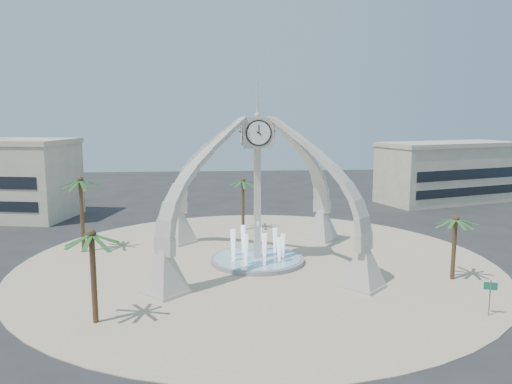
{
  "coord_description": "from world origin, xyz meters",
  "views": [
    {
      "loc": [
        -3.52,
        -41.01,
        12.51
      ],
      "look_at": [
        0.05,
        2.0,
        5.78
      ],
      "focal_mm": 35.0,
      "sensor_mm": 36.0,
      "label": 1
    }
  ],
  "objects": [
    {
      "name": "plaza",
      "position": [
        0.0,
        0.0,
        0.03
      ],
      "size": [
        40.0,
        40.0,
        0.06
      ],
      "primitive_type": "cylinder",
      "color": "#C6B793",
      "rests_on": "ground"
    },
    {
      "name": "ground",
      "position": [
        0.0,
        0.0,
        0.0
      ],
      "size": [
        140.0,
        140.0,
        0.0
      ],
      "primitive_type": "plane",
      "color": "#282828",
      "rests_on": "ground"
    },
    {
      "name": "building_ne",
      "position": [
        30.0,
        28.0,
        4.31
      ],
      "size": [
        21.87,
        14.17,
        8.6
      ],
      "rotation": [
        0.0,
        0.0,
        0.31
      ],
      "color": "beige",
      "rests_on": "ground"
    },
    {
      "name": "fountain",
      "position": [
        0.0,
        0.0,
        0.29
      ],
      "size": [
        8.0,
        8.0,
        3.62
      ],
      "color": "#9B9B9D",
      "rests_on": "ground"
    },
    {
      "name": "palm_south",
      "position": [
        -10.83,
        -11.69,
        5.45
      ],
      "size": [
        4.11,
        4.11,
        6.23
      ],
      "rotation": [
        0.0,
        0.0,
        -0.12
      ],
      "color": "brown",
      "rests_on": "ground"
    },
    {
      "name": "palm_west",
      "position": [
        -15.62,
        4.56,
        6.57
      ],
      "size": [
        4.92,
        4.92,
        7.41
      ],
      "rotation": [
        0.0,
        0.0,
        0.37
      ],
      "color": "brown",
      "rests_on": "ground"
    },
    {
      "name": "palm_north",
      "position": [
        -0.52,
        12.1,
        5.37
      ],
      "size": [
        3.83,
        3.83,
        6.1
      ],
      "rotation": [
        0.0,
        0.0,
        -0.13
      ],
      "color": "brown",
      "rests_on": "ground"
    },
    {
      "name": "street_sign",
      "position": [
        13.47,
        -12.65,
        1.68
      ],
      "size": [
        0.82,
        0.31,
        2.35
      ],
      "rotation": [
        0.0,
        0.0,
        -0.35
      ],
      "color": "slate",
      "rests_on": "ground"
    },
    {
      "name": "palm_east",
      "position": [
        14.48,
        -5.71,
        4.69
      ],
      "size": [
        4.24,
        4.24,
        5.38
      ],
      "rotation": [
        0.0,
        0.0,
        -0.32
      ],
      "color": "brown",
      "rests_on": "ground"
    },
    {
      "name": "clock_tower",
      "position": [
        -0.0,
        -0.0,
        6.49
      ],
      "size": [
        17.94,
        17.94,
        16.3
      ],
      "color": "#BDB6A9",
      "rests_on": "ground"
    }
  ]
}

